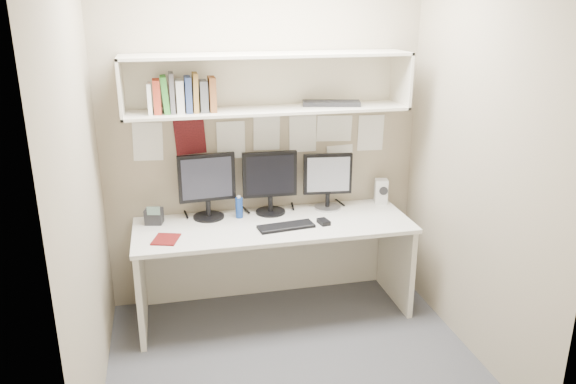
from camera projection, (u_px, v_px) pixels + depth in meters
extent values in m
cube|color=#424246|center=(294.00, 361.00, 3.71)|extent=(2.40, 2.00, 0.01)
cube|color=gray|center=(264.00, 136.00, 4.22)|extent=(2.40, 0.02, 2.60)
cube|color=gray|center=(350.00, 239.00, 2.37)|extent=(2.40, 0.02, 2.60)
cube|color=gray|center=(80.00, 187.00, 3.04)|extent=(0.02, 2.00, 2.60)
cube|color=gray|center=(479.00, 161.00, 3.54)|extent=(0.02, 2.00, 2.60)
cube|color=silver|center=(274.00, 225.00, 4.07)|extent=(2.00, 0.70, 0.03)
cube|color=beige|center=(266.00, 252.00, 4.49)|extent=(1.96, 0.02, 0.70)
cube|color=beige|center=(268.00, 110.00, 3.96)|extent=(2.00, 0.38, 0.02)
cube|color=beige|center=(268.00, 55.00, 3.84)|extent=(2.00, 0.38, 0.02)
cube|color=beige|center=(263.00, 79.00, 4.07)|extent=(2.00, 0.02, 0.40)
cube|color=beige|center=(121.00, 87.00, 3.69)|extent=(0.02, 0.38, 0.40)
cube|color=beige|center=(401.00, 79.00, 4.11)|extent=(0.02, 0.38, 0.40)
cylinder|color=black|center=(209.00, 217.00, 4.17)|extent=(0.23, 0.23, 0.02)
cylinder|color=black|center=(208.00, 208.00, 4.15)|extent=(0.04, 0.04, 0.11)
cube|color=black|center=(207.00, 178.00, 4.09)|extent=(0.42, 0.07, 0.35)
cube|color=black|center=(207.00, 178.00, 4.07)|extent=(0.36, 0.04, 0.30)
cylinder|color=black|center=(270.00, 212.00, 4.27)|extent=(0.22, 0.22, 0.02)
cylinder|color=black|center=(270.00, 204.00, 4.25)|extent=(0.04, 0.04, 0.11)
cube|color=black|center=(270.00, 174.00, 4.19)|extent=(0.41, 0.04, 0.35)
cube|color=black|center=(270.00, 175.00, 4.17)|extent=(0.36, 0.01, 0.30)
cylinder|color=#A5A5AA|center=(327.00, 207.00, 4.36)|extent=(0.21, 0.21, 0.01)
cylinder|color=black|center=(328.00, 200.00, 4.35)|extent=(0.03, 0.03, 0.10)
cube|color=black|center=(328.00, 174.00, 4.29)|extent=(0.37, 0.08, 0.32)
cube|color=silver|center=(328.00, 175.00, 4.27)|extent=(0.32, 0.04, 0.27)
cube|color=black|center=(286.00, 226.00, 3.98)|extent=(0.41, 0.19, 0.02)
cube|color=black|center=(324.00, 222.00, 4.05)|extent=(0.08, 0.12, 0.03)
cube|color=silver|center=(381.00, 191.00, 4.46)|extent=(0.12, 0.12, 0.19)
cylinder|color=black|center=(384.00, 191.00, 4.41)|extent=(0.07, 0.02, 0.07)
cylinder|color=navy|center=(239.00, 208.00, 4.15)|extent=(0.05, 0.05, 0.15)
cylinder|color=white|center=(239.00, 197.00, 4.13)|extent=(0.03, 0.03, 0.02)
cube|color=#5B0F0F|center=(166.00, 239.00, 3.78)|extent=(0.21, 0.23, 0.01)
cube|color=black|center=(154.00, 216.00, 4.05)|extent=(0.14, 0.13, 0.11)
cube|color=#4C6659|center=(153.00, 211.00, 3.98)|extent=(0.09, 0.03, 0.06)
cube|color=white|center=(150.00, 98.00, 3.75)|extent=(0.03, 0.17, 0.20)
cube|color=#A7331F|center=(157.00, 96.00, 3.75)|extent=(0.05, 0.17, 0.23)
cube|color=#2D7B29|center=(165.00, 95.00, 3.76)|extent=(0.04, 0.17, 0.25)
cube|color=#514F54|center=(172.00, 93.00, 3.77)|extent=(0.03, 0.17, 0.27)
cube|color=silver|center=(180.00, 96.00, 3.79)|extent=(0.05, 0.17, 0.22)
cube|color=navy|center=(188.00, 94.00, 3.79)|extent=(0.04, 0.17, 0.24)
cube|color=olive|center=(195.00, 92.00, 3.80)|extent=(0.03, 0.17, 0.26)
cube|color=#464649|center=(203.00, 96.00, 3.82)|extent=(0.05, 0.17, 0.21)
cube|color=brown|center=(212.00, 94.00, 3.83)|extent=(0.04, 0.17, 0.23)
cube|color=black|center=(331.00, 103.00, 4.08)|extent=(0.44, 0.25, 0.03)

